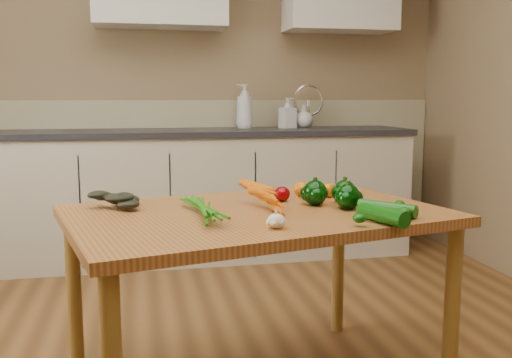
{
  "coord_description": "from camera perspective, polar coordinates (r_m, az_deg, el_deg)",
  "views": [
    {
      "loc": [
        -0.27,
        -1.76,
        1.12
      ],
      "look_at": [
        0.19,
        0.49,
        0.79
      ],
      "focal_mm": 40.0,
      "sensor_mm": 36.0,
      "label": 1
    }
  ],
  "objects": [
    {
      "name": "tomato_c",
      "position": [
        2.37,
        7.22,
        -1.11
      ],
      "size": [
        0.07,
        0.07,
        0.06
      ],
      "primitive_type": "ellipsoid",
      "color": "#D35D05",
      "rests_on": "table"
    },
    {
      "name": "soap_bottle_a",
      "position": [
        4.12,
        -1.16,
        7.29
      ],
      "size": [
        0.15,
        0.15,
        0.32
      ],
      "primitive_type": "imported",
      "rotation": [
        0.0,
        0.0,
        4.96
      ],
      "color": "silver",
      "rests_on": "counter_run"
    },
    {
      "name": "soap_bottle_c",
      "position": [
        4.21,
        4.83,
        6.26
      ],
      "size": [
        0.18,
        0.18,
        0.17
      ],
      "primitive_type": "imported",
      "rotation": [
        0.0,
        0.0,
        2.33
      ],
      "color": "silver",
      "rests_on": "counter_run"
    },
    {
      "name": "pepper_c",
      "position": [
        2.13,
        9.16,
        -1.76
      ],
      "size": [
        0.09,
        0.09,
        0.09
      ],
      "primitive_type": "sphere",
      "color": "black",
      "rests_on": "table"
    },
    {
      "name": "garlic_bulb",
      "position": [
        1.8,
        2.03,
        -4.22
      ],
      "size": [
        0.06,
        0.06,
        0.05
      ],
      "primitive_type": "ellipsoid",
      "color": "white",
      "rests_on": "table"
    },
    {
      "name": "room",
      "position": [
        1.96,
        -3.75,
        11.81
      ],
      "size": [
        4.04,
        5.04,
        2.64
      ],
      "color": "brown",
      "rests_on": "ground"
    },
    {
      "name": "tomato_b",
      "position": [
        2.39,
        4.55,
        -1.01
      ],
      "size": [
        0.07,
        0.07,
        0.06
      ],
      "primitive_type": "ellipsoid",
      "color": "#D35D05",
      "rests_on": "table"
    },
    {
      "name": "leafy_greens",
      "position": [
        2.18,
        -13.8,
        -1.65
      ],
      "size": [
        0.19,
        0.17,
        0.09
      ],
      "primitive_type": null,
      "color": "black",
      "rests_on": "table"
    },
    {
      "name": "pepper_a",
      "position": [
        2.2,
        5.92,
        -1.39
      ],
      "size": [
        0.09,
        0.09,
        0.09
      ],
      "primitive_type": "sphere",
      "color": "black",
      "rests_on": "table"
    },
    {
      "name": "table",
      "position": [
        2.1,
        0.05,
        -5.29
      ],
      "size": [
        1.49,
        1.14,
        0.71
      ],
      "rotation": [
        0.0,
        0.0,
        0.24
      ],
      "color": "#A96731",
      "rests_on": "ground"
    },
    {
      "name": "tomato_a",
      "position": [
        2.27,
        2.62,
        -1.5
      ],
      "size": [
        0.06,
        0.06,
        0.06
      ],
      "primitive_type": "ellipsoid",
      "color": "#7F0206",
      "rests_on": "table"
    },
    {
      "name": "zucchini_a",
      "position": [
        2.05,
        12.98,
        -2.89
      ],
      "size": [
        0.17,
        0.19,
        0.05
      ],
      "primitive_type": "cylinder",
      "rotation": [
        1.57,
        0.0,
        0.71
      ],
      "color": "#074006",
      "rests_on": "table"
    },
    {
      "name": "carrot_bunch",
      "position": [
        2.06,
        -0.97,
        -2.37
      ],
      "size": [
        0.28,
        0.24,
        0.07
      ],
      "primitive_type": null,
      "rotation": [
        0.0,
        0.0,
        0.24
      ],
      "color": "#CC5A04",
      "rests_on": "table"
    },
    {
      "name": "zucchini_b",
      "position": [
        1.92,
        12.56,
        -3.52
      ],
      "size": [
        0.12,
        0.21,
        0.06
      ],
      "primitive_type": "cylinder",
      "rotation": [
        1.57,
        0.0,
        0.33
      ],
      "color": "#074006",
      "rests_on": "table"
    },
    {
      "name": "soap_bottle_b",
      "position": [
        4.15,
        3.18,
        6.62
      ],
      "size": [
        0.12,
        0.12,
        0.22
      ],
      "primitive_type": "imported",
      "rotation": [
        0.0,
        0.0,
        1.82
      ],
      "color": "silver",
      "rests_on": "counter_run"
    },
    {
      "name": "pepper_b",
      "position": [
        2.27,
        8.86,
        -1.23
      ],
      "size": [
        0.09,
        0.09,
        0.09
      ],
      "primitive_type": "sphere",
      "color": "black",
      "rests_on": "table"
    },
    {
      "name": "counter_run",
      "position": [
        4.04,
        -4.65,
        -1.32
      ],
      "size": [
        2.84,
        0.64,
        1.14
      ],
      "color": "#BCB49D",
      "rests_on": "ground"
    }
  ]
}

